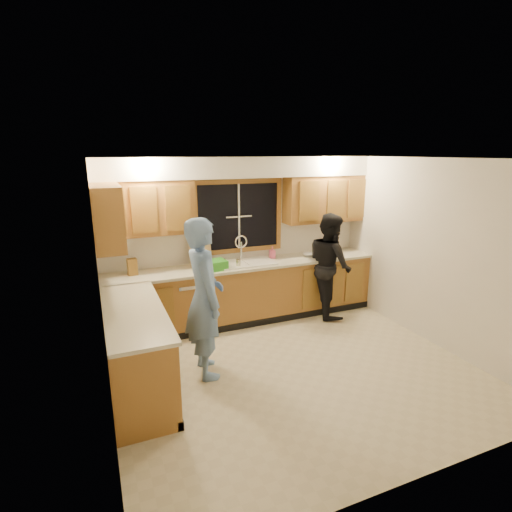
{
  "coord_description": "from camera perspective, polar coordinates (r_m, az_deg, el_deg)",
  "views": [
    {
      "loc": [
        -2.11,
        -3.86,
        2.57
      ],
      "look_at": [
        -0.23,
        0.65,
        1.29
      ],
      "focal_mm": 28.0,
      "sensor_mm": 36.0,
      "label": 1
    }
  ],
  "objects": [
    {
      "name": "soap_bottle",
      "position": [
        6.37,
        2.34,
        0.53
      ],
      "size": [
        0.1,
        0.1,
        0.19
      ],
      "primitive_type": "imported",
      "rotation": [
        0.0,
        0.0,
        -0.13
      ],
      "color": "#DF547C",
      "rests_on": "countertop_back"
    },
    {
      "name": "knife_block",
      "position": [
        5.75,
        -17.26,
        -1.49
      ],
      "size": [
        0.14,
        0.12,
        0.23
      ],
      "primitive_type": "cube",
      "rotation": [
        0.0,
        0.0,
        0.12
      ],
      "color": "olive",
      "rests_on": "countertop_back"
    },
    {
      "name": "ceiling",
      "position": [
        4.4,
        6.2,
        13.67
      ],
      "size": [
        4.2,
        4.2,
        0.0
      ],
      "primitive_type": "plane",
      "rotation": [
        3.14,
        0.0,
        0.0
      ],
      "color": "silver"
    },
    {
      "name": "floor",
      "position": [
        5.1,
        5.4,
        -15.69
      ],
      "size": [
        4.2,
        4.2,
        0.0
      ],
      "primitive_type": "plane",
      "color": "beige",
      "rests_on": "ground"
    },
    {
      "name": "countertop_back",
      "position": [
        6.08,
        -1.41,
        -1.29
      ],
      "size": [
        4.2,
        0.63,
        0.04
      ],
      "primitive_type": "cube",
      "color": "beige",
      "rests_on": "base_cabinets_back"
    },
    {
      "name": "window_frame",
      "position": [
        6.2,
        -2.48,
        5.66
      ],
      "size": [
        1.44,
        0.03,
        1.14
      ],
      "color": "black",
      "rests_on": "wall_back"
    },
    {
      "name": "upper_cabinets_right",
      "position": [
        6.66,
        9.66,
        8.05
      ],
      "size": [
        1.35,
        0.33,
        0.75
      ],
      "primitive_type": "cube",
      "color": "#9F692E",
      "rests_on": "wall_back"
    },
    {
      "name": "wall_right",
      "position": [
        5.86,
        24.15,
        0.36
      ],
      "size": [
        0.0,
        3.8,
        3.8
      ],
      "primitive_type": "plane",
      "rotation": [
        1.57,
        0.0,
        -1.57
      ],
      "color": "white",
      "rests_on": "ground"
    },
    {
      "name": "base_cabinets_back",
      "position": [
        6.23,
        -1.44,
        -5.33
      ],
      "size": [
        4.2,
        0.6,
        0.88
      ],
      "primitive_type": "cube",
      "color": "#9F692E",
      "rests_on": "ground"
    },
    {
      "name": "cutting_board",
      "position": [
        5.97,
        -7.96,
        0.67
      ],
      "size": [
        0.34,
        0.14,
        0.44
      ],
      "primitive_type": "cube",
      "rotation": [
        -0.21,
        0.0,
        0.07
      ],
      "color": "tan",
      "rests_on": "countertop_back"
    },
    {
      "name": "woman",
      "position": [
        6.44,
        10.47,
        -1.26
      ],
      "size": [
        0.73,
        0.88,
        1.66
      ],
      "primitive_type": "imported",
      "rotation": [
        0.0,
        0.0,
        1.44
      ],
      "color": "black",
      "rests_on": "floor"
    },
    {
      "name": "man",
      "position": [
        4.64,
        -7.38,
        -6.0
      ],
      "size": [
        0.47,
        0.7,
        1.88
      ],
      "primitive_type": "imported",
      "rotation": [
        0.0,
        0.0,
        1.54
      ],
      "color": "#6A8FC8",
      "rests_on": "floor"
    },
    {
      "name": "can_right",
      "position": [
        5.87,
        -2.54,
        -1.06
      ],
      "size": [
        0.07,
        0.07,
        0.12
      ],
      "primitive_type": "cylinder",
      "rotation": [
        0.0,
        0.0,
        -0.04
      ],
      "color": "#B8AE8D",
      "rests_on": "countertop_back"
    },
    {
      "name": "dishwasher",
      "position": [
        6.0,
        -9.04,
        -6.63
      ],
      "size": [
        0.6,
        0.56,
        0.82
      ],
      "primitive_type": "cube",
      "color": "white",
      "rests_on": "floor"
    },
    {
      "name": "bowl",
      "position": [
        6.56,
        7.54,
        0.19
      ],
      "size": [
        0.24,
        0.24,
        0.05
      ],
      "primitive_type": "imported",
      "rotation": [
        0.0,
        0.0,
        -0.28
      ],
      "color": "silver",
      "rests_on": "countertop_back"
    },
    {
      "name": "upper_cabinets_return",
      "position": [
        5.04,
        -20.48,
        5.24
      ],
      "size": [
        0.33,
        0.9,
        0.75
      ],
      "primitive_type": "cube",
      "color": "#9F692E",
      "rests_on": "wall_left"
    },
    {
      "name": "stove",
      "position": [
        4.22,
        -15.93,
        -16.08
      ],
      "size": [
        0.58,
        0.75,
        0.9
      ],
      "primitive_type": "cube",
      "color": "white",
      "rests_on": "floor"
    },
    {
      "name": "sink",
      "position": [
        6.1,
        -1.48,
        -1.56
      ],
      "size": [
        0.86,
        0.52,
        0.57
      ],
      "color": "white",
      "rests_on": "countertop_back"
    },
    {
      "name": "wall_left",
      "position": [
        4.08,
        -21.31,
        -5.26
      ],
      "size": [
        0.0,
        3.8,
        3.8
      ],
      "primitive_type": "plane",
      "rotation": [
        1.57,
        0.0,
        1.57
      ],
      "color": "white",
      "rests_on": "ground"
    },
    {
      "name": "wall_back",
      "position": [
        6.28,
        -2.48,
        2.52
      ],
      "size": [
        4.2,
        0.0,
        4.2
      ],
      "primitive_type": "plane",
      "rotation": [
        1.57,
        0.0,
        0.0
      ],
      "color": "white",
      "rests_on": "ground"
    },
    {
      "name": "upper_cabinets_left",
      "position": [
        5.69,
        -15.64,
        6.6
      ],
      "size": [
        1.35,
        0.33,
        0.75
      ],
      "primitive_type": "cube",
      "color": "#9F692E",
      "rests_on": "wall_back"
    },
    {
      "name": "can_left",
      "position": [
        5.86,
        -4.72,
        -1.07
      ],
      "size": [
        0.1,
        0.1,
        0.13
      ],
      "primitive_type": "cylinder",
      "rotation": [
        0.0,
        0.0,
        0.42
      ],
      "color": "#B8AE8D",
      "rests_on": "countertop_back"
    },
    {
      "name": "countertop_left",
      "position": [
        4.54,
        -17.06,
        -7.59
      ],
      "size": [
        0.63,
        1.9,
        0.04
      ],
      "primitive_type": "cube",
      "color": "beige",
      "rests_on": "base_cabinets_left"
    },
    {
      "name": "base_cabinets_left",
      "position": [
        4.73,
        -16.82,
        -12.79
      ],
      "size": [
        0.6,
        1.9,
        0.88
      ],
      "primitive_type": "cube",
      "color": "#9F692E",
      "rests_on": "ground"
    },
    {
      "name": "soffit",
      "position": [
        5.98,
        -2.0,
        12.55
      ],
      "size": [
        4.2,
        0.35,
        0.3
      ],
      "primitive_type": "cube",
      "color": "white",
      "rests_on": "wall_back"
    },
    {
      "name": "dish_crate",
      "position": [
        5.79,
        -5.77,
        -1.27
      ],
      "size": [
        0.32,
        0.3,
        0.13
      ],
      "primitive_type": "cube",
      "rotation": [
        0.0,
        0.0,
        0.11
      ],
      "color": "green",
      "rests_on": "countertop_back"
    }
  ]
}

